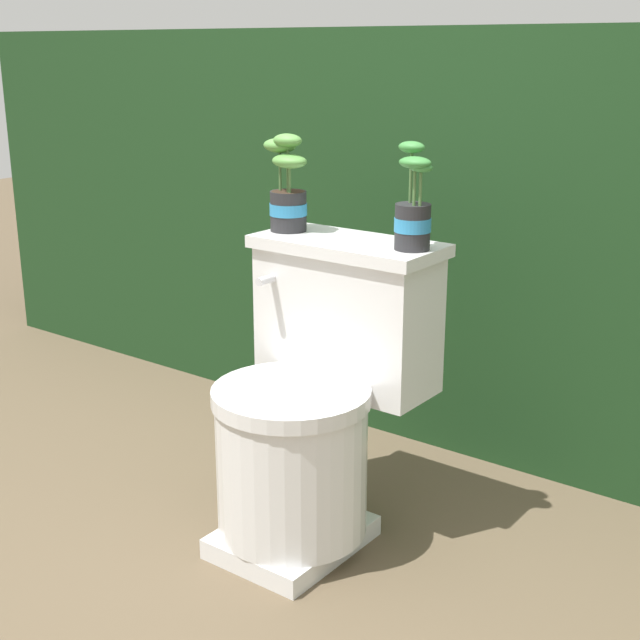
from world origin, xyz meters
name	(u,v)px	position (x,y,z in m)	size (l,w,h in m)	color
ground_plane	(279,545)	(0.00, 0.00, 0.00)	(12.00, 12.00, 0.00)	brown
hedge_backdrop	(494,229)	(0.00, 1.09, 0.61)	(4.02, 0.74, 1.22)	#193819
toilet	(314,406)	(0.03, 0.10, 0.34)	(0.46, 0.52, 0.72)	silver
potted_plant_left	(287,190)	(-0.15, 0.23, 0.82)	(0.14, 0.10, 0.24)	#262628
potted_plant_midleft	(413,212)	(0.21, 0.24, 0.81)	(0.10, 0.09, 0.24)	#262628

